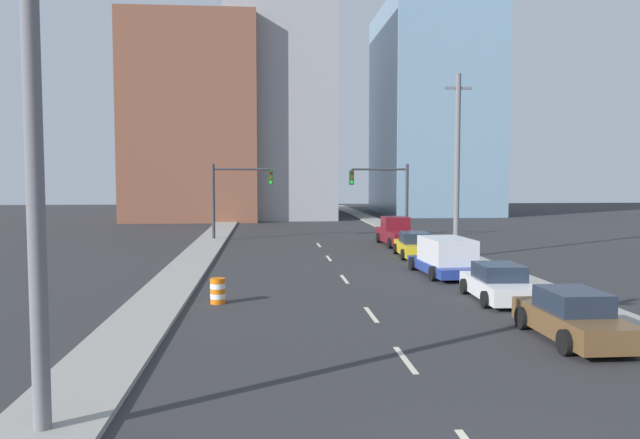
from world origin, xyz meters
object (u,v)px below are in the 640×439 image
(sedan_yellow, at_px, (414,246))
(utility_pole_left_near, at_px, (34,140))
(traffic_signal_right, at_px, (389,190))
(sedan_white, at_px, (499,284))
(sedan_brown, at_px, (572,317))
(traffic_barrel, at_px, (218,291))
(utility_pole_right_mid, at_px, (457,165))
(box_truck_blue, at_px, (446,257))
(traffic_signal_left, at_px, (232,190))
(pickup_truck_maroon, at_px, (398,234))

(sedan_yellow, bearing_deg, utility_pole_left_near, -114.46)
(traffic_signal_right, bearing_deg, sedan_white, -91.04)
(utility_pole_left_near, height_order, sedan_brown, utility_pole_left_near)
(traffic_barrel, bearing_deg, utility_pole_left_near, -100.83)
(utility_pole_right_mid, bearing_deg, sedan_white, -99.83)
(sedan_brown, distance_m, box_truck_blue, 11.97)
(traffic_signal_left, xyz_separation_m, utility_pole_right_mid, (13.56, -11.30, 1.71))
(sedan_yellow, bearing_deg, pickup_truck_maroon, 89.80)
(traffic_barrel, distance_m, pickup_truck_maroon, 22.00)
(utility_pole_left_near, height_order, pickup_truck_maroon, utility_pole_left_near)
(traffic_signal_left, distance_m, sedan_yellow, 15.83)
(utility_pole_right_mid, bearing_deg, traffic_signal_left, 140.18)
(traffic_signal_right, distance_m, box_truck_blue, 17.84)
(traffic_signal_right, height_order, sedan_brown, traffic_signal_right)
(utility_pole_left_near, relative_size, sedan_brown, 2.27)
(utility_pole_right_mid, distance_m, pickup_truck_maroon, 8.66)
(traffic_signal_right, height_order, utility_pole_right_mid, utility_pole_right_mid)
(traffic_barrel, xyz_separation_m, box_truck_blue, (10.37, 5.79, 0.40))
(sedan_yellow, bearing_deg, utility_pole_right_mid, -11.38)
(traffic_signal_right, height_order, sedan_yellow, traffic_signal_right)
(utility_pole_left_near, bearing_deg, pickup_truck_maroon, 67.02)
(traffic_signal_left, bearing_deg, box_truck_blue, -57.68)
(traffic_signal_right, bearing_deg, traffic_signal_left, 180.00)
(sedan_brown, bearing_deg, utility_pole_left_near, -156.28)
(sedan_brown, bearing_deg, traffic_barrel, 150.05)
(utility_pole_left_near, relative_size, box_truck_blue, 1.92)
(traffic_signal_left, height_order, sedan_brown, traffic_signal_left)
(traffic_signal_left, xyz_separation_m, sedan_brown, (11.36, -29.56, -3.04))
(box_truck_blue, distance_m, sedan_yellow, 6.89)
(traffic_signal_left, xyz_separation_m, traffic_barrel, (0.76, -23.39, -3.24))
(utility_pole_right_mid, xyz_separation_m, pickup_truck_maroon, (-1.94, 7.05, -4.63))
(traffic_signal_right, height_order, utility_pole_left_near, utility_pole_left_near)
(sedan_white, bearing_deg, utility_pole_right_mid, 82.28)
(utility_pole_left_near, height_order, box_truck_blue, utility_pole_left_near)
(traffic_barrel, bearing_deg, utility_pole_right_mid, 43.35)
(traffic_signal_right, relative_size, box_truck_blue, 1.04)
(traffic_signal_left, relative_size, sedan_white, 1.28)
(box_truck_blue, height_order, pickup_truck_maroon, pickup_truck_maroon)
(box_truck_blue, bearing_deg, sedan_yellow, 86.09)
(utility_pole_right_mid, xyz_separation_m, sedan_white, (-2.15, -12.39, -4.78))
(pickup_truck_maroon, bearing_deg, utility_pole_left_near, -114.72)
(traffic_barrel, height_order, box_truck_blue, box_truck_blue)
(sedan_white, bearing_deg, traffic_signal_right, 91.08)
(traffic_signal_right, relative_size, sedan_yellow, 1.20)
(sedan_white, bearing_deg, traffic_barrel, -179.56)
(utility_pole_left_near, bearing_deg, traffic_signal_right, 69.23)
(utility_pole_left_near, distance_m, sedan_yellow, 27.95)
(sedan_white, height_order, sedan_yellow, sedan_yellow)
(sedan_white, relative_size, box_truck_blue, 0.82)
(traffic_signal_left, distance_m, sedan_brown, 31.82)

